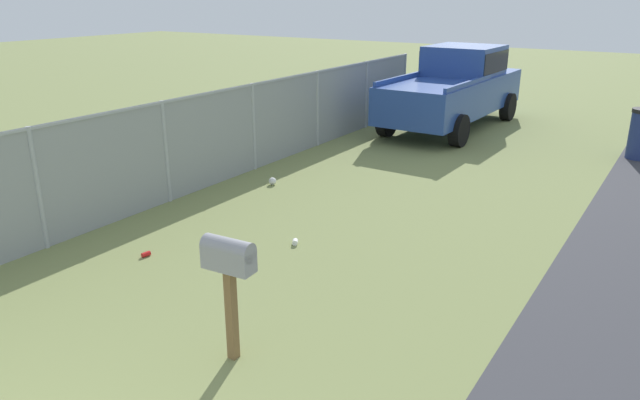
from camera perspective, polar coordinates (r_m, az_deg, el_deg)
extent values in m
cube|color=brown|center=(5.94, -8.45, -10.78)|extent=(0.09, 0.09, 0.96)
cube|color=gray|center=(5.66, -8.74, -5.60)|extent=(0.23, 0.53, 0.22)
cylinder|color=gray|center=(5.62, -8.80, -4.58)|extent=(0.23, 0.53, 0.20)
cube|color=red|center=(5.71, -8.05, -4.61)|extent=(0.02, 0.04, 0.18)
cube|color=#284793|center=(16.30, 12.54, 9.81)|extent=(5.61, 2.03, 0.90)
cube|color=#284793|center=(16.81, 13.62, 12.86)|extent=(1.93, 1.79, 0.76)
cube|color=black|center=(16.81, 13.62, 12.86)|extent=(1.88, 1.83, 0.53)
cube|color=#284793|center=(15.46, 7.88, 11.50)|extent=(2.90, 0.15, 0.12)
cube|color=#284793|center=(14.78, 14.06, 10.76)|extent=(2.90, 0.15, 0.12)
cylinder|color=black|center=(18.41, 11.82, 9.32)|extent=(0.77, 0.28, 0.76)
cylinder|color=black|center=(17.79, 17.53, 8.51)|extent=(0.77, 0.28, 0.76)
cylinder|color=black|center=(15.13, 6.40, 7.50)|extent=(0.77, 0.28, 0.76)
cylinder|color=black|center=(14.37, 13.15, 6.50)|extent=(0.77, 0.28, 0.76)
cylinder|color=#9EA3A8|center=(9.06, -25.36, 0.95)|extent=(0.07, 0.07, 1.75)
cylinder|color=#9EA3A8|center=(10.43, -14.52, 4.44)|extent=(0.07, 0.07, 1.75)
cylinder|color=#9EA3A8|center=(12.10, -6.36, 6.94)|extent=(0.07, 0.07, 1.75)
cylinder|color=#9EA3A8|center=(13.98, -0.24, 8.72)|extent=(0.07, 0.07, 1.75)
cylinder|color=#9EA3A8|center=(15.99, 4.42, 10.00)|extent=(0.07, 0.07, 1.75)
cylinder|color=#9EA3A8|center=(18.08, 8.06, 10.94)|extent=(0.07, 0.07, 1.75)
cube|color=#9EA3A8|center=(11.07, -10.40, 10.04)|extent=(16.54, 0.04, 0.04)
cube|color=gray|center=(11.23, -10.14, 5.80)|extent=(16.54, 0.01, 1.75)
cylinder|color=white|center=(8.59, -2.40, -4.03)|extent=(0.13, 0.12, 0.08)
sphere|color=silver|center=(11.25, -4.57, 1.81)|extent=(0.14, 0.14, 0.14)
cylinder|color=red|center=(8.55, -16.30, -4.99)|extent=(0.13, 0.08, 0.07)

